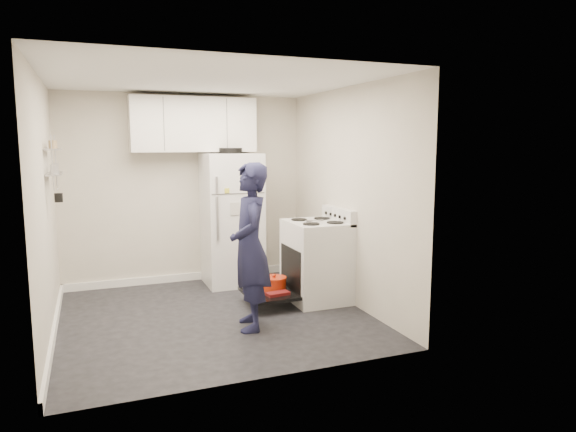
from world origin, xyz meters
name	(u,v)px	position (x,y,z in m)	size (l,w,h in m)	color
room	(209,206)	(-0.03, 0.03, 1.21)	(3.21, 3.21, 2.51)	black
electric_range	(316,262)	(1.26, 0.15, 0.47)	(0.66, 0.76, 1.10)	silver
open_oven_door	(271,288)	(0.71, 0.18, 0.19)	(0.55, 0.70, 0.23)	black
refrigerator	(232,219)	(0.54, 1.25, 0.87)	(0.72, 0.74, 1.80)	white
upper_cabinets	(194,125)	(0.10, 1.43, 2.10)	(1.60, 0.33, 0.70)	silver
wall_shelf_rack	(54,162)	(-1.52, 0.49, 1.68)	(0.14, 0.60, 0.61)	#B2B2B7
person	(250,247)	(0.27, -0.46, 0.84)	(0.61, 0.40, 1.68)	#191A39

